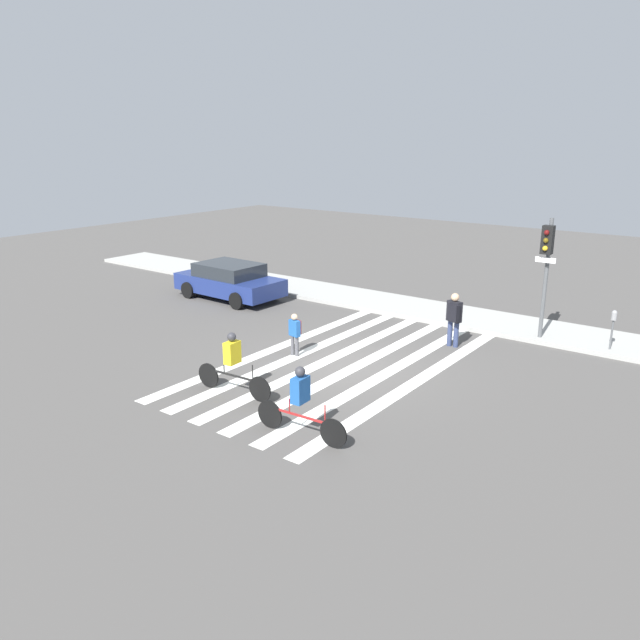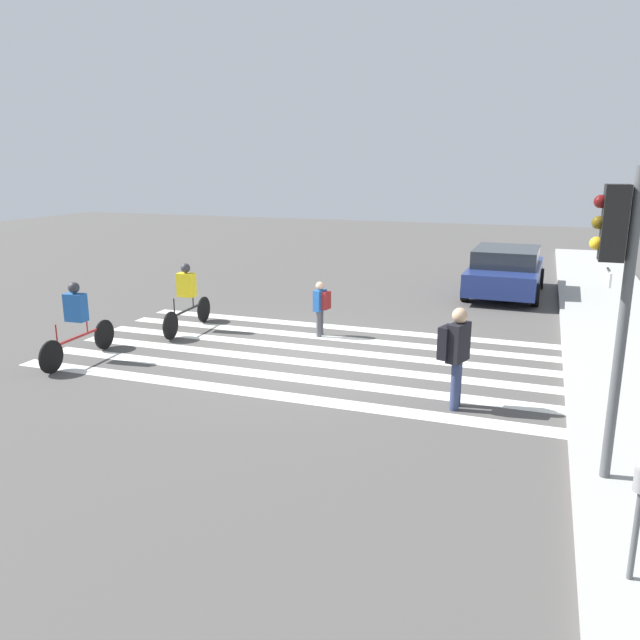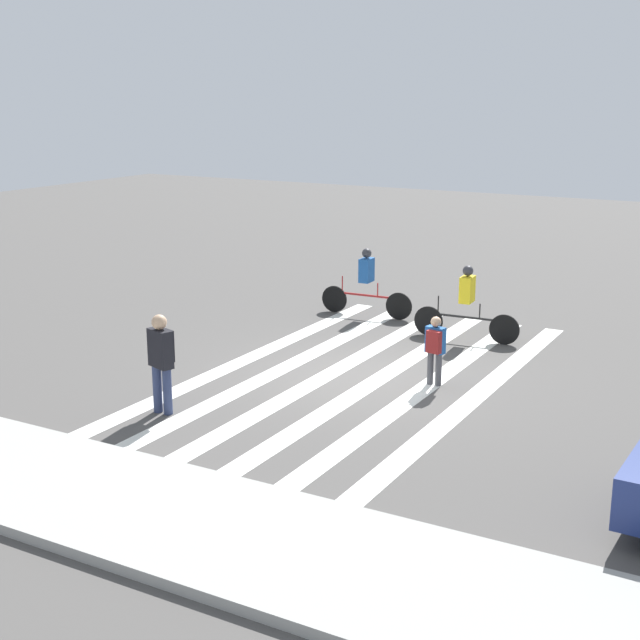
# 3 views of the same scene
# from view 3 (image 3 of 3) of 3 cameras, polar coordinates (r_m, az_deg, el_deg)

# --- Properties ---
(ground_plane) EXTENTS (60.00, 60.00, 0.00)m
(ground_plane) POSITION_cam_3_polar(r_m,az_deg,el_deg) (16.47, 2.35, -3.54)
(ground_plane) COLOR #4C4947
(sidewalk_curb) EXTENTS (36.00, 2.50, 0.14)m
(sidewalk_curb) POSITION_cam_3_polar(r_m,az_deg,el_deg) (11.62, -12.13, -11.48)
(sidewalk_curb) COLOR #9E9E99
(sidewalk_curb) RESTS_ON ground_plane
(crosswalk_stripes) EXTENTS (5.05, 10.00, 0.01)m
(crosswalk_stripes) POSITION_cam_3_polar(r_m,az_deg,el_deg) (16.47, 2.35, -3.53)
(crosswalk_stripes) COLOR silver
(crosswalk_stripes) RESTS_ON ground_plane
(pedestrian_adult_tall_backpack) EXTENTS (0.50, 0.47, 1.65)m
(pedestrian_adult_tall_backpack) POSITION_cam_3_polar(r_m,az_deg,el_deg) (14.53, -10.10, -2.24)
(pedestrian_adult_tall_backpack) COLOR navy
(pedestrian_adult_tall_backpack) RESTS_ON ground_plane
(pedestrian_child_with_backpack) EXTENTS (0.37, 0.33, 1.26)m
(pedestrian_child_with_backpack) POSITION_cam_3_polar(r_m,az_deg,el_deg) (15.81, 7.36, -1.64)
(pedestrian_child_with_backpack) COLOR #4C4C51
(pedestrian_child_with_backpack) RESTS_ON ground_plane
(cyclist_near_curb) EXTENTS (2.27, 0.41, 1.59)m
(cyclist_near_curb) POSITION_cam_3_polar(r_m,az_deg,el_deg) (18.79, 9.37, 1.28)
(cyclist_near_curb) COLOR black
(cyclist_near_curb) RESTS_ON ground_plane
(cyclist_mid_street) EXTENTS (2.26, 0.41, 1.59)m
(cyclist_mid_street) POSITION_cam_3_polar(r_m,az_deg,el_deg) (20.57, 2.98, 2.60)
(cyclist_mid_street) COLOR black
(cyclist_mid_street) RESTS_ON ground_plane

